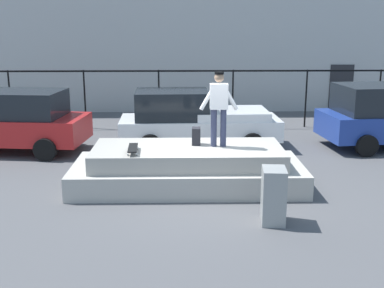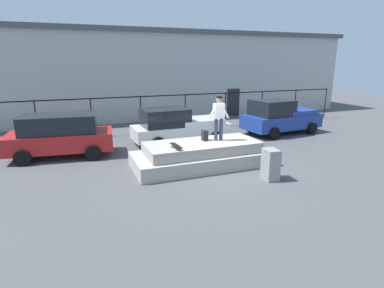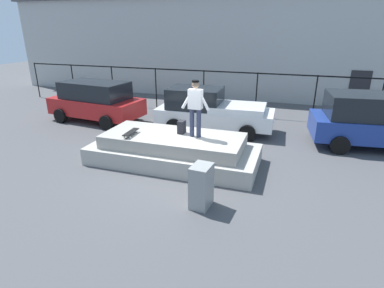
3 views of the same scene
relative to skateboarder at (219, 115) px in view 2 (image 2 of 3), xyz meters
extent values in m
plane|color=#4C4C4F|center=(-0.34, -0.41, -1.94)|extent=(60.00, 60.00, 0.00)
cube|color=#ADA89E|center=(-0.71, -0.06, -1.67)|extent=(5.36, 2.30, 0.54)
cube|color=#A09B91|center=(-0.71, -0.06, -1.20)|extent=(4.39, 1.89, 0.40)
cylinder|color=#2D334C|center=(-0.11, 0.00, -0.56)|extent=(0.14, 0.14, 0.88)
cylinder|color=#2D334C|center=(0.11, 0.00, -0.56)|extent=(0.14, 0.14, 0.88)
cube|color=silver|center=(0.00, 0.00, 0.17)|extent=(0.41, 0.25, 0.58)
cylinder|color=silver|center=(-0.25, 0.00, 0.14)|extent=(0.38, 0.10, 0.58)
cylinder|color=silver|center=(0.25, 0.00, 0.14)|extent=(0.38, 0.10, 0.58)
sphere|color=tan|center=(0.00, 0.00, 0.60)|extent=(0.22, 0.22, 0.22)
cylinder|color=black|center=(0.00, 0.00, 0.70)|extent=(0.21, 0.21, 0.05)
cube|color=black|center=(-1.94, -0.52, -0.89)|extent=(0.24, 0.81, 0.02)
cylinder|color=silver|center=(-2.03, -0.79, -0.97)|extent=(0.03, 0.06, 0.06)
cylinder|color=silver|center=(-1.83, -0.78, -0.97)|extent=(0.03, 0.06, 0.06)
cylinder|color=silver|center=(-2.05, -0.27, -0.97)|extent=(0.03, 0.06, 0.06)
cylinder|color=silver|center=(-1.85, -0.26, -0.97)|extent=(0.03, 0.06, 0.06)
cube|color=black|center=(-0.51, 0.17, -0.79)|extent=(0.21, 0.29, 0.41)
cube|color=#B21E1E|center=(-5.85, 3.25, -1.25)|extent=(4.44, 2.33, 0.74)
cube|color=black|center=(-5.85, 3.25, -0.51)|extent=(3.14, 1.97, 0.75)
cylinder|color=black|center=(-7.05, 4.35, -1.62)|extent=(0.66, 0.29, 0.64)
cylinder|color=black|center=(-7.26, 2.45, -1.62)|extent=(0.66, 0.29, 0.64)
cylinder|color=black|center=(-4.43, 4.06, -1.62)|extent=(0.66, 0.29, 0.64)
cylinder|color=black|center=(-4.64, 2.16, -1.62)|extent=(0.66, 0.29, 0.64)
cube|color=white|center=(-0.30, 3.55, -1.31)|extent=(4.84, 1.90, 0.61)
cube|color=black|center=(-1.14, 3.52, -0.59)|extent=(2.21, 1.67, 0.83)
cube|color=white|center=(0.65, 3.58, -0.89)|extent=(2.21, 1.72, 0.24)
cylinder|color=black|center=(-1.82, 4.39, -1.62)|extent=(0.65, 0.24, 0.64)
cylinder|color=black|center=(-1.76, 2.61, -1.62)|extent=(0.65, 0.24, 0.64)
cylinder|color=black|center=(1.15, 4.48, -1.62)|extent=(0.65, 0.24, 0.64)
cylinder|color=black|center=(1.21, 2.70, -1.62)|extent=(0.65, 0.24, 0.64)
cube|color=navy|center=(5.68, 3.56, -1.24)|extent=(4.60, 2.43, 0.76)
cube|color=black|center=(4.92, 3.47, -0.44)|extent=(2.17, 2.01, 0.84)
cube|color=navy|center=(6.56, 3.65, -0.74)|extent=(2.18, 2.06, 0.24)
cylinder|color=black|center=(4.22, 4.40, -1.62)|extent=(0.66, 0.29, 0.64)
cylinder|color=black|center=(4.44, 2.42, -1.62)|extent=(0.66, 0.29, 0.64)
cylinder|color=black|center=(6.93, 4.70, -1.62)|extent=(0.66, 0.29, 0.64)
cylinder|color=black|center=(7.15, 2.72, -1.62)|extent=(0.66, 0.29, 0.64)
cube|color=gray|center=(0.89, -2.28, -1.40)|extent=(0.49, 0.64, 1.08)
cylinder|color=black|center=(-7.00, 6.53, -0.89)|extent=(0.06, 0.06, 2.10)
cylinder|color=black|center=(-4.34, 6.53, -0.89)|extent=(0.06, 0.06, 2.10)
cylinder|color=black|center=(-1.67, 6.53, -0.89)|extent=(0.06, 0.06, 2.10)
cylinder|color=black|center=(1.00, 6.53, -0.89)|extent=(0.06, 0.06, 2.10)
cylinder|color=black|center=(3.66, 6.53, -0.89)|extent=(0.06, 0.06, 2.10)
cylinder|color=black|center=(6.33, 6.53, -0.89)|extent=(0.06, 0.06, 2.10)
cylinder|color=black|center=(9.00, 6.53, -0.89)|extent=(0.06, 0.06, 2.10)
cylinder|color=black|center=(11.66, 6.53, -0.89)|extent=(0.06, 0.06, 2.10)
cube|color=black|center=(-0.34, 6.53, 0.12)|extent=(24.00, 0.04, 0.06)
cube|color=#B2B2AD|center=(-0.34, 13.65, 0.93)|extent=(31.44, 7.89, 5.74)
cube|color=#4C4C51|center=(-0.34, 13.65, 3.95)|extent=(32.07, 8.28, 0.30)
cube|color=#262628|center=(5.95, 9.69, -0.94)|extent=(1.00, 0.06, 2.00)
camera|label=1|loc=(-0.85, -11.12, 1.83)|focal=46.09mm
camera|label=2|loc=(-5.32, -10.77, 2.05)|focal=29.20mm
camera|label=3|loc=(2.77, -8.58, 2.17)|focal=28.94mm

